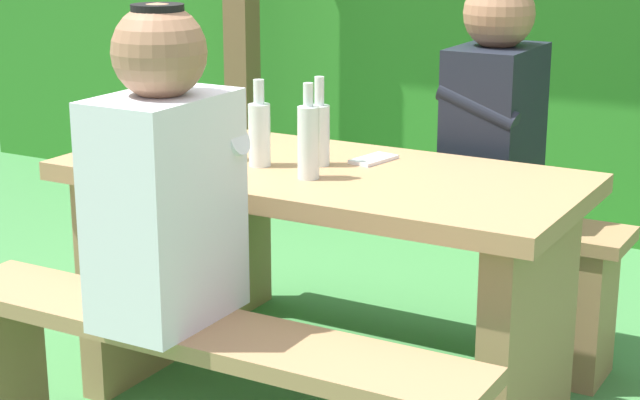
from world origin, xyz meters
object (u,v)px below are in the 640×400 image
person_white_shirt (165,178)px  bottle_right (308,140)px  bench_near (199,377)px  cell_phone (374,159)px  drinking_glass (222,143)px  bench_far (407,244)px  bottle_center (319,131)px  bottle_left (259,131)px  person_black_coat (494,110)px  picnic_table (320,248)px

person_white_shirt → bottle_right: bearing=76.8°
bench_near → cell_phone: bearing=82.7°
bench_near → drinking_glass: drinking_glass is taller
person_white_shirt → cell_phone: size_ratio=5.14×
bench_far → person_white_shirt: size_ratio=1.95×
bench_far → bottle_center: bearing=-91.8°
drinking_glass → bottle_left: bottle_left is taller
bench_near → person_white_shirt: bearing=177.5°
bench_near → person_black_coat: (0.28, 1.14, 0.47)m
bench_near → drinking_glass: 0.72m
bench_near → cell_phone: size_ratio=10.00×
bench_far → bottle_right: bearing=-87.5°
bench_near → bottle_right: size_ratio=5.67×
person_black_coat → bottle_center: bearing=-118.3°
bottle_right → cell_phone: bottle_right is taller
bench_far → bottle_left: 0.80m
picnic_table → cell_phone: bearing=56.7°
drinking_glass → cell_phone: bearing=28.0°
picnic_table → bench_near: 0.59m
bottle_left → cell_phone: bottle_left is taller
bottle_left → drinking_glass: bearing=179.2°
picnic_table → bottle_right: 0.35m
bench_far → drinking_glass: (-0.28, -0.63, 0.42)m
person_white_shirt → cell_phone: (0.17, 0.71, -0.08)m
cell_phone → bottle_right: bearing=-93.0°
bench_near → bench_far: 1.14m
person_white_shirt → picnic_table: bearing=82.2°
bench_far → picnic_table: bearing=-90.0°
bottle_center → drinking_glass: bearing=-162.3°
drinking_glass → bottle_right: 0.32m
person_black_coat → drinking_glass: 0.83m
bottle_right → bench_far: bearing=92.5°
person_white_shirt → bottle_left: size_ratio=3.08×
person_white_shirt → bottle_right: person_white_shirt is taller
bottle_left → person_white_shirt: bearing=-81.6°
bench_far → cell_phone: size_ratio=10.00×
cell_phone → bench_far: bearing=112.6°
drinking_glass → bottle_center: bottle_center is taller
picnic_table → bottle_right: size_ratio=5.67×
person_black_coat → bottle_right: 0.72m
bench_far → person_white_shirt: 1.23m
bench_far → person_black_coat: bearing=-0.7°
bottle_left → bottle_center: 0.16m
bottle_center → cell_phone: (0.11, 0.11, -0.09)m
picnic_table → person_black_coat: bearing=64.1°
picnic_table → bottle_left: (-0.15, -0.06, 0.32)m
picnic_table → bottle_right: bearing=-75.4°
bench_near → bench_far: bearing=90.0°
picnic_table → person_black_coat: person_black_coat is taller
person_black_coat → bottle_left: (-0.43, -0.63, 0.00)m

